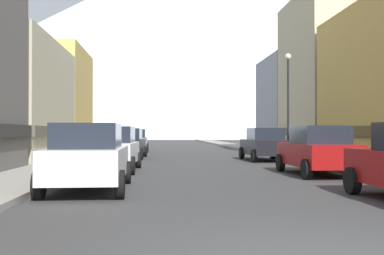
# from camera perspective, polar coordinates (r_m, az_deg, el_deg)

# --- Properties ---
(sidewalk_left) EXTENTS (2.50, 100.00, 0.15)m
(sidewalk_left) POSITION_cam_1_polar(r_m,az_deg,el_deg) (40.71, -10.13, -2.65)
(sidewalk_left) COLOR gray
(sidewalk_left) RESTS_ON ground
(sidewalk_right) EXTENTS (2.50, 100.00, 0.15)m
(sidewalk_right) POSITION_cam_1_polar(r_m,az_deg,el_deg) (41.31, 7.41, -2.62)
(sidewalk_right) COLOR gray
(sidewalk_right) RESTS_ON ground
(storefront_left_3) EXTENTS (9.51, 8.41, 7.76)m
(storefront_left_3) POSITION_cam_1_polar(r_m,az_deg,el_deg) (37.21, -19.91, 2.83)
(storefront_left_3) COLOR #D8B259
(storefront_left_3) RESTS_ON ground
(storefront_right_2) EXTENTS (6.82, 8.90, 11.08)m
(storefront_right_2) POSITION_cam_1_polar(r_m,az_deg,el_deg) (34.89, 17.43, 5.72)
(storefront_right_2) COLOR beige
(storefront_right_2) RESTS_ON ground
(storefront_right_3) EXTENTS (6.90, 8.25, 8.16)m
(storefront_right_3) POSITION_cam_1_polar(r_m,az_deg,el_deg) (43.03, 13.20, 2.61)
(storefront_right_3) COLOR #99A5B2
(storefront_right_3) RESTS_ON ground
(car_left_0) EXTENTS (2.12, 4.43, 1.78)m
(car_left_0) POSITION_cam_1_polar(r_m,az_deg,el_deg) (12.71, -12.44, -3.51)
(car_left_0) COLOR silver
(car_left_0) RESTS_ON ground
(car_left_1) EXTENTS (2.18, 4.45, 1.78)m
(car_left_1) POSITION_cam_1_polar(r_m,az_deg,el_deg) (18.98, -9.65, -2.54)
(car_left_1) COLOR silver
(car_left_1) RESTS_ON ground
(car_left_2) EXTENTS (2.22, 4.47, 1.78)m
(car_left_2) POSITION_cam_1_polar(r_m,az_deg,el_deg) (28.13, -7.84, -1.90)
(car_left_2) COLOR black
(car_left_2) RESTS_ON ground
(car_left_3) EXTENTS (2.09, 4.42, 1.78)m
(car_left_3) POSITION_cam_1_polar(r_m,az_deg,el_deg) (36.63, -6.95, -1.59)
(car_left_3) COLOR slate
(car_left_3) RESTS_ON ground
(car_right_1) EXTENTS (2.06, 4.40, 1.78)m
(car_right_1) POSITION_cam_1_polar(r_m,az_deg,el_deg) (17.62, 15.01, -2.68)
(car_right_1) COLOR #9E1111
(car_right_1) RESTS_ON ground
(car_right_2) EXTENTS (2.11, 4.42, 1.78)m
(car_right_2) POSITION_cam_1_polar(r_m,az_deg,el_deg) (25.90, 8.78, -2.01)
(car_right_2) COLOR black
(car_right_2) RESTS_ON ground
(potted_plant_0) EXTENTS (0.48, 0.48, 0.84)m
(potted_plant_0) POSITION_cam_1_polar(r_m,az_deg,el_deg) (21.85, 20.16, -3.16)
(potted_plant_0) COLOR brown
(potted_plant_0) RESTS_ON sidewalk_right
(streetlamp_right) EXTENTS (0.36, 0.36, 5.86)m
(streetlamp_right) POSITION_cam_1_polar(r_m,az_deg,el_deg) (27.14, 11.60, 4.58)
(streetlamp_right) COLOR black
(streetlamp_right) RESTS_ON sidewalk_right
(mountain_backdrop) EXTENTS (345.50, 345.50, 108.19)m
(mountain_backdrop) POSITION_cam_1_polar(r_m,az_deg,el_deg) (271.50, 0.67, 10.59)
(mountain_backdrop) COLOR silver
(mountain_backdrop) RESTS_ON ground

